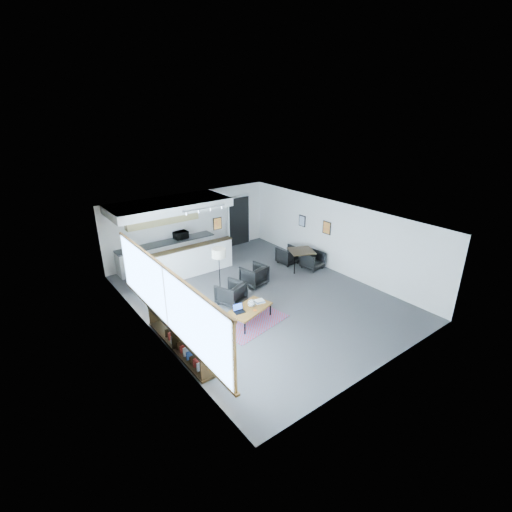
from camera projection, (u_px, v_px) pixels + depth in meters
room at (258, 259)px, 11.46m from camera, size 7.02×9.02×2.62m
window at (166, 299)px, 8.81m from camera, size 0.10×5.95×1.66m
console at (179, 339)px, 9.21m from camera, size 0.35×3.00×0.80m
kitchenette at (171, 234)px, 13.50m from camera, size 4.20×1.96×2.60m
doorway at (239, 221)px, 16.10m from camera, size 1.10×0.12×2.15m
track_light at (204, 209)px, 12.29m from camera, size 1.60×0.07×0.15m
wall_art_lower at (327, 228)px, 13.60m from camera, size 0.03×0.38×0.48m
wall_art_upper at (302, 221)px, 14.58m from camera, size 0.03×0.34×0.44m
kilim_rug at (250, 321)px, 10.59m from camera, size 2.20×1.69×0.01m
coffee_table at (250, 309)px, 10.44m from camera, size 1.45×1.05×0.43m
laptop at (239, 309)px, 10.24m from camera, size 0.33×0.28×0.21m
ceramic_pot at (252, 303)px, 10.44m from camera, size 0.23×0.23×0.23m
book_stack at (260, 301)px, 10.71m from camera, size 0.32×0.28×0.09m
coaster at (255, 310)px, 10.31m from camera, size 0.12×0.12×0.01m
armchair_left at (231, 292)px, 11.41m from camera, size 0.94×0.91×0.77m
armchair_right at (254, 274)px, 12.61m from camera, size 0.87×0.83×0.77m
floor_lamp at (219, 254)px, 11.69m from camera, size 0.48×0.48×1.56m
dining_table at (301, 252)px, 13.75m from camera, size 1.14×1.14×0.73m
dining_chair_near at (313, 261)px, 13.90m from camera, size 0.64×0.61×0.61m
dining_chair_far at (288, 256)px, 14.36m from camera, size 0.63×0.59×0.62m
microwave at (181, 234)px, 14.27m from camera, size 0.55×0.34×0.35m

